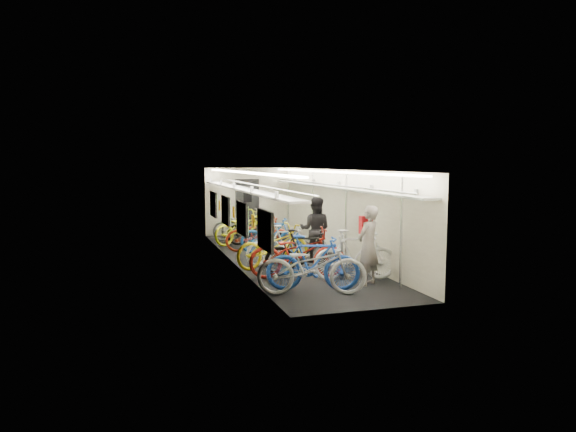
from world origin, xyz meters
TOP-DOWN VIEW (x-y plane):
  - train_car_shell at (-0.36, 0.71)m, footprint 10.00×10.00m
  - bicycle_0 at (-0.65, -3.71)m, footprint 2.28×1.31m
  - bicycle_1 at (-0.52, -3.41)m, footprint 1.98×1.11m
  - bicycle_2 at (-0.47, -2.25)m, footprint 2.29×1.18m
  - bicycle_3 at (-0.27, -2.17)m, footprint 1.90×1.01m
  - bicycle_4 at (-0.67, -0.93)m, footprint 2.15×1.22m
  - bicycle_5 at (-0.06, -0.10)m, footprint 1.61×0.61m
  - bicycle_6 at (-0.44, -0.46)m, footprint 1.95×1.21m
  - bicycle_7 at (-0.21, 0.90)m, footprint 1.84×1.08m
  - bicycle_8 at (-0.47, 1.44)m, footprint 1.98×0.92m
  - bicycle_9 at (-0.31, 2.58)m, footprint 1.79×0.84m
  - bicycle_10 at (-0.64, 2.88)m, footprint 2.16×1.47m
  - bicycle_11 at (0.70, -2.80)m, footprint 1.95×0.81m
  - bicycle_12 at (-0.24, 3.47)m, footprint 2.04×1.30m
  - bicycle_14 at (-0.47, 3.62)m, footprint 2.03×0.78m
  - passenger_near at (0.77, -3.28)m, footprint 0.74×0.68m
  - passenger_mid at (0.57, -0.57)m, footprint 1.03×0.95m
  - backpack at (0.73, -3.21)m, footprint 0.27×0.16m

SIDE VIEW (x-z plane):
  - bicycle_5 at x=-0.06m, z-range 0.00..0.95m
  - bicycle_6 at x=-0.44m, z-range 0.00..0.97m
  - bicycle_8 at x=-0.47m, z-range 0.00..1.00m
  - bicycle_12 at x=-0.24m, z-range 0.00..1.01m
  - bicycle_9 at x=-0.31m, z-range 0.00..1.03m
  - bicycle_14 at x=-0.47m, z-range 0.00..1.05m
  - bicycle_7 at x=-0.21m, z-range 0.00..1.07m
  - bicycle_4 at x=-0.67m, z-range 0.00..1.07m
  - bicycle_10 at x=-0.64m, z-range 0.00..1.08m
  - bicycle_3 at x=-0.27m, z-range 0.00..1.10m
  - bicycle_0 at x=-0.65m, z-range 0.00..1.13m
  - bicycle_11 at x=0.70m, z-range 0.00..1.14m
  - bicycle_2 at x=-0.47m, z-range 0.00..1.14m
  - bicycle_1 at x=-0.52m, z-range 0.00..1.15m
  - passenger_near at x=0.77m, z-range 0.00..1.69m
  - passenger_mid at x=0.57m, z-range 0.00..1.70m
  - backpack at x=0.73m, z-range 1.09..1.47m
  - train_car_shell at x=-0.36m, z-range -3.34..6.66m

